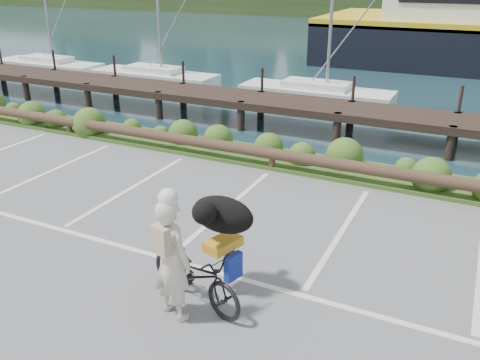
% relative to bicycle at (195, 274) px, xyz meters
% --- Properties ---
extents(ground, '(72.00, 72.00, 0.00)m').
position_rel_bicycle_xyz_m(ground, '(-1.13, 1.28, -0.51)').
color(ground, '#5B5B5E').
extents(harbor_backdrop, '(170.00, 160.00, 30.00)m').
position_rel_bicycle_xyz_m(harbor_backdrop, '(-0.74, 79.80, -0.51)').
color(harbor_backdrop, '#172F38').
rests_on(harbor_backdrop, ground).
extents(vegetation_strip, '(34.00, 1.60, 0.10)m').
position_rel_bicycle_xyz_m(vegetation_strip, '(-1.13, 6.58, -0.46)').
color(vegetation_strip, '#3D5B21').
rests_on(vegetation_strip, ground).
extents(log_rail, '(32.00, 0.30, 0.60)m').
position_rel_bicycle_xyz_m(log_rail, '(-1.13, 5.88, -0.51)').
color(log_rail, '#443021').
rests_on(log_rail, ground).
extents(bicycle, '(2.05, 1.21, 1.02)m').
position_rel_bicycle_xyz_m(bicycle, '(0.00, 0.00, 0.00)').
color(bicycle, black).
rests_on(bicycle, ground).
extents(cyclist, '(0.82, 0.66, 1.96)m').
position_rel_bicycle_xyz_m(cyclist, '(-0.13, -0.43, 0.47)').
color(cyclist, beige).
rests_on(cyclist, ground).
extents(dog, '(0.80, 1.16, 0.61)m').
position_rel_bicycle_xyz_m(dog, '(0.18, 0.59, 0.81)').
color(dog, black).
rests_on(dog, bicycle).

